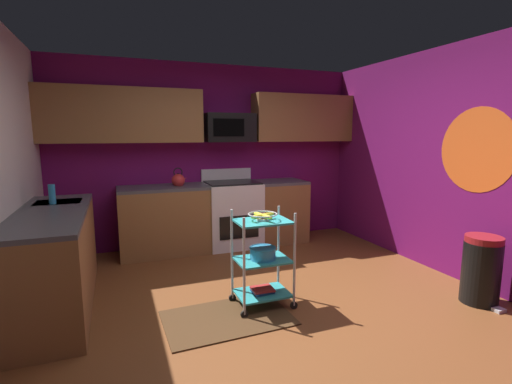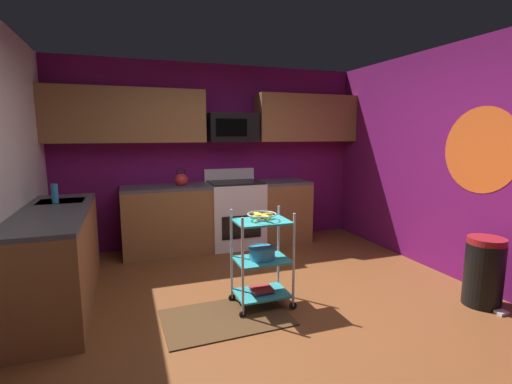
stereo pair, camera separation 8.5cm
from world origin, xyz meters
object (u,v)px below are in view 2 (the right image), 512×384
oven_range (235,213)px  fruit_bowl (262,216)px  trash_can (484,272)px  dish_soap_bottle (55,193)px  microwave (232,128)px  mixing_bowl_large (262,253)px  rolling_cart (262,260)px  kettle (181,180)px  book_stack (262,290)px

oven_range → fruit_bowl: (-0.31, -1.94, 0.40)m
trash_can → dish_soap_bottle: bearing=155.5°
microwave → mixing_bowl_large: 2.38m
fruit_bowl → microwave: bearing=81.5°
mixing_bowl_large → dish_soap_bottle: bearing=150.4°
rolling_cart → mixing_bowl_large: bearing=-0.0°
oven_range → mixing_bowl_large: (-0.30, -1.94, 0.04)m
kettle → book_stack: bearing=-76.8°
book_stack → dish_soap_bottle: dish_soap_bottle is taller
oven_range → microwave: microwave is taller
mixing_bowl_large → dish_soap_bottle: (-1.85, 1.05, 0.50)m
mixing_bowl_large → book_stack: size_ratio=1.23×
trash_can → kettle: bearing=132.9°
microwave → mixing_bowl_large: size_ratio=2.78×
microwave → book_stack: size_ratio=3.41×
book_stack → trash_can: bearing=-19.2°
kettle → dish_soap_bottle: (-1.39, -0.88, 0.02)m
trash_can → fruit_bowl: bearing=160.8°
microwave → fruit_bowl: 2.22m
microwave → book_stack: microwave is taller
trash_can → rolling_cart: bearing=160.8°
oven_range → fruit_bowl: 2.00m
oven_range → book_stack: size_ratio=5.35×
oven_range → microwave: 1.23m
book_stack → kettle: kettle is taller
fruit_bowl → book_stack: 0.72m
mixing_bowl_large → oven_range: bearing=81.1°
microwave → mixing_bowl_large: microwave is taller
microwave → mixing_bowl_large: bearing=-98.4°
oven_range → microwave: bearing=90.3°
fruit_bowl → kettle: (-0.45, 1.93, 0.12)m
oven_range → book_stack: (-0.31, -1.94, -0.33)m
fruit_bowl → kettle: kettle is taller
mixing_bowl_large → trash_can: trash_can is taller
dish_soap_bottle → trash_can: dish_soap_bottle is taller
oven_range → microwave: size_ratio=1.57×
book_stack → microwave: bearing=81.5°
dish_soap_bottle → trash_can: bearing=-24.5°
oven_range → book_stack: bearing=-99.0°
book_stack → trash_can: trash_can is taller
book_stack → kettle: bearing=103.2°
trash_can → microwave: bearing=121.6°
oven_range → dish_soap_bottle: dish_soap_bottle is taller
fruit_bowl → mixing_bowl_large: (0.00, 0.00, -0.36)m
fruit_bowl → book_stack: fruit_bowl is taller
oven_range → dish_soap_bottle: bearing=-157.7°
mixing_bowl_large → book_stack: mixing_bowl_large is taller
rolling_cart → mixing_bowl_large: (0.00, -0.00, 0.07)m
mixing_bowl_large → dish_soap_bottle: size_ratio=1.26×
oven_range → microwave: (-0.00, 0.10, 1.22)m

